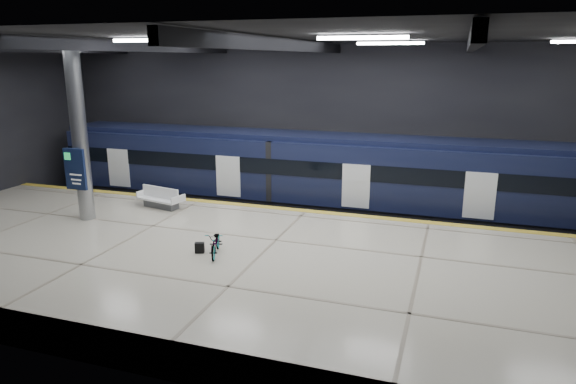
% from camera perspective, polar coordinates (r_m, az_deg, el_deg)
% --- Properties ---
extents(ground, '(30.00, 30.00, 0.00)m').
position_cam_1_polar(ground, '(19.46, -0.33, -7.44)').
color(ground, black).
rests_on(ground, ground).
extents(room_shell, '(30.10, 16.10, 8.05)m').
position_cam_1_polar(room_shell, '(18.10, -0.36, 9.59)').
color(room_shell, black).
rests_on(room_shell, ground).
extents(platform, '(30.00, 11.00, 1.10)m').
position_cam_1_polar(platform, '(17.08, -3.06, -8.72)').
color(platform, beige).
rests_on(platform, ground).
extents(safety_strip, '(30.00, 0.40, 0.01)m').
position_cam_1_polar(safety_strip, '(21.56, 2.01, -2.09)').
color(safety_strip, gold).
rests_on(safety_strip, platform).
extents(rails, '(30.00, 1.52, 0.16)m').
position_cam_1_polar(rails, '(24.40, 3.82, -2.63)').
color(rails, gray).
rests_on(rails, ground).
extents(train, '(29.40, 2.84, 3.79)m').
position_cam_1_polar(train, '(23.74, 5.36, 1.80)').
color(train, black).
rests_on(train, ground).
extents(bench, '(2.19, 1.27, 0.91)m').
position_cam_1_polar(bench, '(22.62, -13.93, -0.90)').
color(bench, '#595B60').
rests_on(bench, platform).
extents(bicycle, '(1.03, 1.68, 0.84)m').
position_cam_1_polar(bicycle, '(16.87, -8.02, -5.61)').
color(bicycle, '#99999E').
rests_on(bicycle, platform).
extents(pannier_bag, '(0.34, 0.27, 0.35)m').
position_cam_1_polar(pannier_bag, '(17.22, -9.79, -6.12)').
color(pannier_bag, black).
rests_on(pannier_bag, platform).
extents(info_column, '(0.90, 0.78, 6.90)m').
position_cam_1_polar(info_column, '(21.35, -22.21, 5.89)').
color(info_column, '#9EA0A5').
rests_on(info_column, platform).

